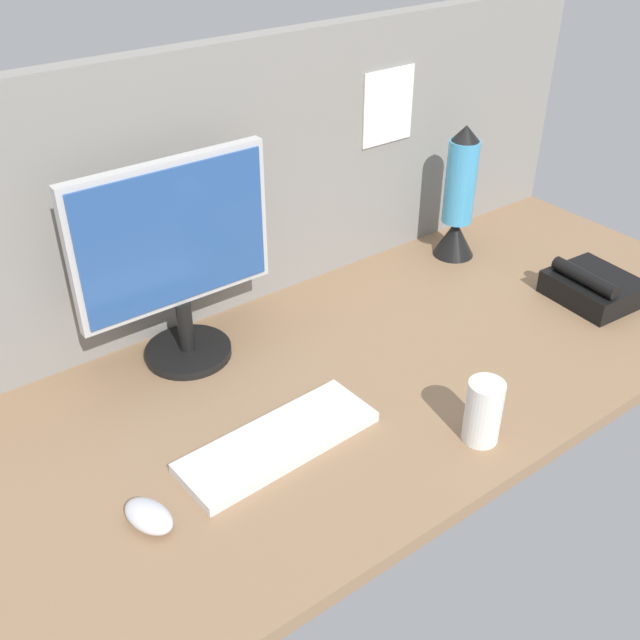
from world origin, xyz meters
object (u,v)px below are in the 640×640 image
object	(u,v)px
monitor	(175,255)
lava_lamp	(458,203)
mug_ceramic_white	(483,412)
desk_phone	(593,287)
mouse	(149,516)
keyboard	(278,442)

from	to	relation	value
monitor	lava_lamp	bearing A→B (deg)	-1.54
mug_ceramic_white	desk_phone	world-z (taller)	mug_ceramic_white
lava_lamp	mouse	bearing A→B (deg)	-161.12
keyboard	desk_phone	distance (cm)	87.20
monitor	desk_phone	xyz separation A→B (cm)	(86.73, -37.33, -20.34)
desk_phone	mug_ceramic_white	bearing A→B (deg)	-162.68
monitor	desk_phone	size ratio (longest dim) A/B	2.12
mug_ceramic_white	keyboard	bearing A→B (deg)	146.39
keyboard	mouse	xyz separation A→B (cm)	(-26.42, -2.57, 0.70)
lava_lamp	mug_ceramic_white	bearing A→B (deg)	-131.47
lava_lamp	desk_phone	bearing A→B (deg)	-74.17
keyboard	mug_ceramic_white	size ratio (longest dim) A/B	2.96
mouse	desk_phone	world-z (taller)	desk_phone
keyboard	mug_ceramic_white	distance (cm)	36.78
mug_ceramic_white	lava_lamp	bearing A→B (deg)	48.53
keyboard	desk_phone	world-z (taller)	desk_phone
keyboard	lava_lamp	distance (cm)	84.91
monitor	keyboard	distance (cm)	41.54
mug_ceramic_white	mouse	bearing A→B (deg)	162.79
monitor	mouse	bearing A→B (deg)	-125.60
mouse	keyboard	bearing A→B (deg)	-9.47
mouse	lava_lamp	size ratio (longest dim) A/B	0.28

